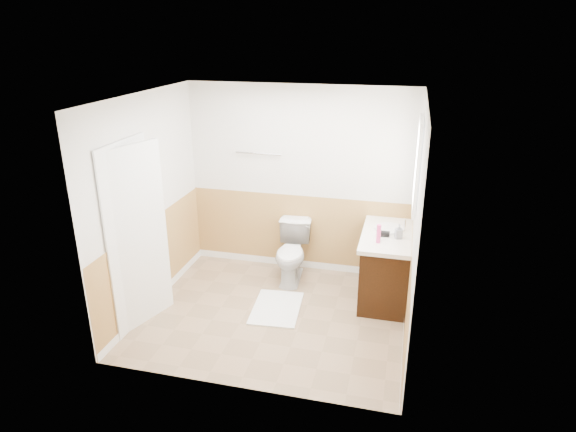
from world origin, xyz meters
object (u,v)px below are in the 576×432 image
(toilet, at_px, (292,253))
(vanity_cabinet, at_px, (386,268))
(soap_dispenser, at_px, (399,231))
(bath_mat, at_px, (277,308))
(lotion_bottle, at_px, (379,234))

(toilet, relative_size, vanity_cabinet, 0.69)
(toilet, bearing_deg, soap_dispenser, -16.51)
(bath_mat, bearing_deg, soap_dispenser, 20.35)
(toilet, bearing_deg, lotion_bottle, -27.34)
(toilet, height_order, soap_dispenser, soap_dispenser)
(toilet, xyz_separation_m, soap_dispenser, (1.34, -0.28, 0.55))
(lotion_bottle, relative_size, soap_dispenser, 1.28)
(lotion_bottle, bearing_deg, bath_mat, -164.52)
(toilet, xyz_separation_m, lotion_bottle, (1.12, -0.47, 0.58))
(vanity_cabinet, bearing_deg, soap_dispenser, -41.27)
(lotion_bottle, xyz_separation_m, soap_dispenser, (0.22, 0.19, -0.02))
(lotion_bottle, bearing_deg, soap_dispenser, 40.39)
(toilet, relative_size, lotion_bottle, 3.47)
(toilet, distance_m, soap_dispenser, 1.48)
(bath_mat, height_order, lotion_bottle, lotion_bottle)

